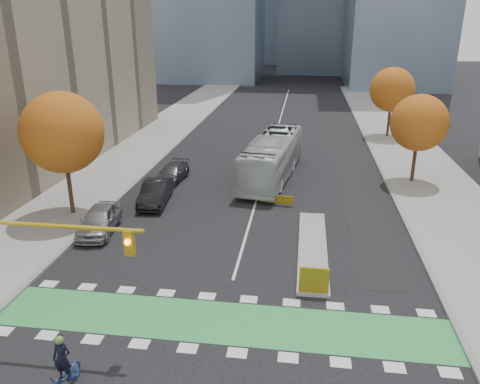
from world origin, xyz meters
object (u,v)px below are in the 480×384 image
(hazard_board, at_px, (314,280))
(bus, at_px, (272,157))
(parked_car_a, at_px, (99,220))
(cyclist, at_px, (65,374))
(parked_car_c, at_px, (172,173))
(parked_car_b, at_px, (155,192))
(traffic_signal_west, at_px, (8,248))
(tree_east_far, at_px, (392,90))
(tree_west, at_px, (63,133))
(tree_east_near, at_px, (419,123))

(hazard_board, relative_size, bus, 0.11)
(bus, height_order, parked_car_a, bus)
(cyclist, bearing_deg, hazard_board, 42.19)
(hazard_board, relative_size, cyclist, 0.60)
(cyclist, bearing_deg, parked_car_c, 97.99)
(parked_car_b, bearing_deg, cyclist, -87.83)
(traffic_signal_west, bearing_deg, cyclist, -39.72)
(bus, bearing_deg, parked_car_b, -131.04)
(tree_east_far, distance_m, bus, 20.47)
(traffic_signal_west, height_order, cyclist, traffic_signal_west)
(tree_west, distance_m, parked_car_b, 7.42)
(tree_west, distance_m, parked_car_c, 10.34)
(parked_car_b, bearing_deg, parked_car_a, -115.97)
(cyclist, bearing_deg, traffic_signal_west, 141.73)
(tree_east_near, distance_m, traffic_signal_west, 30.08)
(tree_west, height_order, traffic_signal_west, tree_west)
(tree_west, height_order, cyclist, tree_west)
(parked_car_c, bearing_deg, hazard_board, -49.20)
(tree_east_far, bearing_deg, bus, -125.77)
(tree_east_far, height_order, bus, tree_east_far)
(bus, xyz_separation_m, parked_car_c, (-7.99, -1.88, -1.11))
(tree_east_far, height_order, cyclist, tree_east_far)
(tree_west, distance_m, tree_east_near, 26.01)
(tree_east_near, relative_size, cyclist, 3.02)
(parked_car_a, bearing_deg, parked_car_b, 62.54)
(parked_car_a, distance_m, parked_car_b, 5.52)
(parked_car_a, bearing_deg, tree_west, 134.20)
(parked_car_a, bearing_deg, tree_east_far, 45.87)
(tree_east_far, height_order, parked_car_a, tree_east_far)
(tree_east_near, xyz_separation_m, bus, (-11.29, -0.37, -3.09))
(tree_west, distance_m, traffic_signal_west, 13.25)
(parked_car_b, bearing_deg, tree_east_far, 44.38)
(parked_car_a, bearing_deg, bus, 44.12)
(tree_west, relative_size, parked_car_b, 1.67)
(parked_car_b, xyz_separation_m, parked_car_c, (-0.21, 5.00, -0.14))
(tree_east_far, xyz_separation_m, cyclist, (-17.14, -41.24, -4.46))
(parked_car_a, height_order, parked_car_b, parked_car_a)
(tree_east_near, xyz_separation_m, parked_car_c, (-19.28, -2.24, -4.20))
(hazard_board, height_order, parked_car_a, parked_car_a)
(hazard_board, bearing_deg, tree_east_near, 65.80)
(hazard_board, relative_size, parked_car_b, 0.28)
(hazard_board, xyz_separation_m, tree_east_far, (8.50, 33.80, 4.44))
(tree_east_near, relative_size, bus, 0.55)
(traffic_signal_west, bearing_deg, parked_car_a, 96.05)
(tree_east_near, bearing_deg, parked_car_c, -173.37)
(parked_car_c, bearing_deg, tree_east_far, 47.55)
(tree_east_near, relative_size, parked_car_c, 1.54)
(cyclist, distance_m, bus, 25.46)
(tree_east_near, bearing_deg, tree_west, -157.38)
(traffic_signal_west, height_order, parked_car_c, traffic_signal_west)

